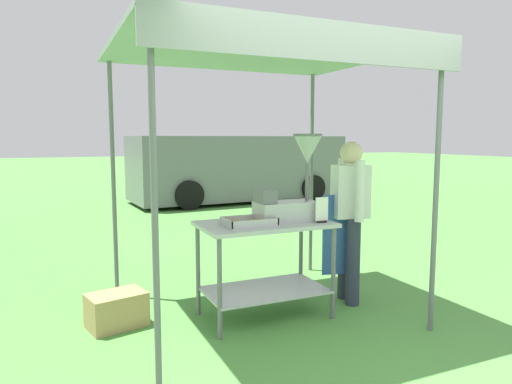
{
  "coord_description": "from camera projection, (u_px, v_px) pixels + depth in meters",
  "views": [
    {
      "loc": [
        -1.98,
        -2.45,
        1.64
      ],
      "look_at": [
        -0.21,
        1.52,
        1.14
      ],
      "focal_mm": 32.77,
      "sensor_mm": 36.0,
      "label": 1
    }
  ],
  "objects": [
    {
      "name": "ground_plane",
      "position": [
        169.0,
        227.0,
        8.66
      ],
      "size": [
        70.0,
        70.0,
        0.0
      ],
      "primitive_type": "plane",
      "color": "#519342"
    },
    {
      "name": "stall_canopy",
      "position": [
        261.0,
        58.0,
        4.14
      ],
      "size": [
        2.54,
        2.22,
        2.45
      ],
      "color": "slate",
      "rests_on": "ground"
    },
    {
      "name": "donut_cart",
      "position": [
        265.0,
        248.0,
        4.25
      ],
      "size": [
        1.19,
        0.7,
        0.88
      ],
      "color": "#B7B7BC",
      "rests_on": "ground"
    },
    {
      "name": "donut_tray",
      "position": [
        249.0,
        223.0,
        4.06
      ],
      "size": [
        0.44,
        0.3,
        0.07
      ],
      "color": "#B7B7BC",
      "rests_on": "donut_cart"
    },
    {
      "name": "donut_fryer",
      "position": [
        292.0,
        188.0,
        4.27
      ],
      "size": [
        0.63,
        0.28,
        0.8
      ],
      "color": "#B7B7BC",
      "rests_on": "donut_cart"
    },
    {
      "name": "menu_sign",
      "position": [
        322.0,
        212.0,
        4.2
      ],
      "size": [
        0.13,
        0.05,
        0.23
      ],
      "color": "black",
      "rests_on": "donut_cart"
    },
    {
      "name": "vendor",
      "position": [
        349.0,
        213.0,
        4.63
      ],
      "size": [
        0.47,
        0.54,
        1.61
      ],
      "color": "#2D3347",
      "rests_on": "ground"
    },
    {
      "name": "supply_crate",
      "position": [
        117.0,
        310.0,
        4.08
      ],
      "size": [
        0.54,
        0.43,
        0.3
      ],
      "color": "tan",
      "rests_on": "ground"
    },
    {
      "name": "van_grey",
      "position": [
        238.0,
        167.0,
        12.27
      ],
      "size": [
        5.61,
        2.35,
        1.69
      ],
      "color": "slate",
      "rests_on": "ground"
    }
  ]
}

